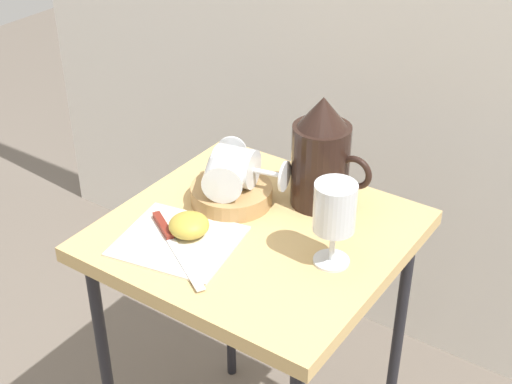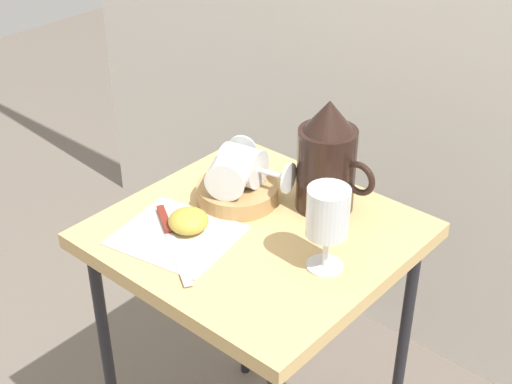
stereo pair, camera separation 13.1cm
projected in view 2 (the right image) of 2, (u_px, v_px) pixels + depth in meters
name	position (u px, v px, depth m)	size (l,w,h in m)	color
curtain_drape	(442.00, 3.00, 1.61)	(2.40, 0.03, 1.91)	silver
table	(256.00, 258.00, 1.39)	(0.53, 0.50, 0.68)	tan
linen_napkin	(177.00, 236.00, 1.33)	(0.21, 0.18, 0.00)	silver
basket_tray	(237.00, 193.00, 1.43)	(0.16, 0.16, 0.04)	#AD8451
pitcher	(327.00, 166.00, 1.37)	(0.16, 0.11, 0.22)	black
wine_glass_upright	(328.00, 217.00, 1.20)	(0.07, 0.07, 0.16)	silver
wine_glass_tipped_near	(230.00, 173.00, 1.39)	(0.13, 0.16, 0.08)	silver
wine_glass_tipped_far	(244.00, 166.00, 1.41)	(0.15, 0.10, 0.08)	silver
apple_half_left	(188.00, 221.00, 1.34)	(0.07, 0.07, 0.04)	#B29938
knife	(169.00, 232.00, 1.33)	(0.21, 0.14, 0.01)	silver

